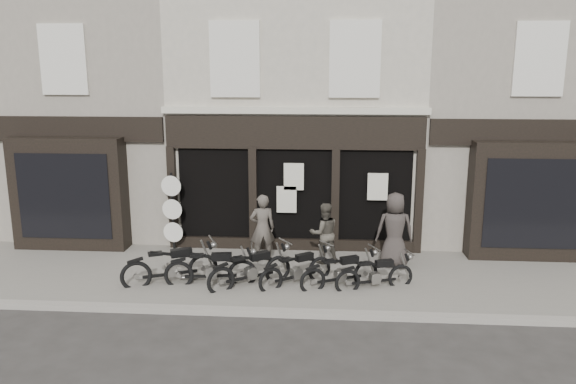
# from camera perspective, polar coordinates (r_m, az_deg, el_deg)

# --- Properties ---
(ground_plane) EXTENTS (90.00, 90.00, 0.00)m
(ground_plane) POSITION_cam_1_polar(r_m,az_deg,el_deg) (13.42, -0.17, -10.21)
(ground_plane) COLOR #2D2B28
(ground_plane) RESTS_ON ground
(pavement) EXTENTS (30.00, 4.20, 0.12)m
(pavement) POSITION_cam_1_polar(r_m,az_deg,el_deg) (14.23, 0.10, -8.59)
(pavement) COLOR slate
(pavement) RESTS_ON ground_plane
(kerb) EXTENTS (30.00, 0.25, 0.13)m
(kerb) POSITION_cam_1_polar(r_m,az_deg,el_deg) (12.25, -0.62, -12.18)
(kerb) COLOR gray
(kerb) RESTS_ON ground_plane
(central_building) EXTENTS (7.30, 6.22, 8.34)m
(central_building) POSITION_cam_1_polar(r_m,az_deg,el_deg) (18.35, 1.22, 9.08)
(central_building) COLOR #BFB6A4
(central_building) RESTS_ON ground
(neighbour_left) EXTENTS (5.60, 6.73, 8.34)m
(neighbour_left) POSITION_cam_1_polar(r_m,az_deg,el_deg) (19.67, -17.82, 8.60)
(neighbour_left) COLOR gray
(neighbour_left) RESTS_ON ground
(neighbour_right) EXTENTS (5.60, 6.73, 8.34)m
(neighbour_right) POSITION_cam_1_polar(r_m,az_deg,el_deg) (19.06, 20.86, 8.28)
(neighbour_right) COLOR gray
(neighbour_right) RESTS_ON ground
(motorcycle_0) EXTENTS (2.19, 1.24, 1.12)m
(motorcycle_0) POSITION_cam_1_polar(r_m,az_deg,el_deg) (13.91, -11.77, -7.67)
(motorcycle_0) COLOR black
(motorcycle_0) RESTS_ON ground
(motorcycle_1) EXTENTS (2.21, 0.64, 1.06)m
(motorcycle_1) POSITION_cam_1_polar(r_m,az_deg,el_deg) (13.66, -7.74, -8.00)
(motorcycle_1) COLOR black
(motorcycle_1) RESTS_ON ground
(motorcycle_2) EXTENTS (1.93, 1.49, 1.06)m
(motorcycle_2) POSITION_cam_1_polar(r_m,az_deg,el_deg) (13.53, -3.78, -8.13)
(motorcycle_2) COLOR black
(motorcycle_2) RESTS_ON ground
(motorcycle_3) EXTENTS (1.76, 1.44, 0.99)m
(motorcycle_3) POSITION_cam_1_polar(r_m,az_deg,el_deg) (13.59, 0.89, -8.14)
(motorcycle_3) COLOR black
(motorcycle_3) RESTS_ON ground
(motorcycle_4) EXTENTS (1.90, 1.14, 0.98)m
(motorcycle_4) POSITION_cam_1_polar(r_m,az_deg,el_deg) (13.49, 5.37, -8.35)
(motorcycle_4) COLOR black
(motorcycle_4) RESTS_ON ground
(motorcycle_5) EXTENTS (1.88, 0.90, 0.94)m
(motorcycle_5) POSITION_cam_1_polar(r_m,az_deg,el_deg) (13.49, 8.87, -8.53)
(motorcycle_5) COLOR black
(motorcycle_5) RESTS_ON ground
(man_left) EXTENTS (0.75, 0.58, 1.83)m
(man_left) POSITION_cam_1_polar(r_m,az_deg,el_deg) (14.87, -2.62, -3.69)
(man_left) COLOR #4D473F
(man_left) RESTS_ON pavement
(man_centre) EXTENTS (0.92, 0.80, 1.62)m
(man_centre) POSITION_cam_1_polar(r_m,az_deg,el_deg) (14.82, 3.70, -4.19)
(man_centre) COLOR #474239
(man_centre) RESTS_ON pavement
(man_right) EXTENTS (0.97, 0.64, 1.96)m
(man_right) POSITION_cam_1_polar(r_m,az_deg,el_deg) (14.72, 10.78, -3.82)
(man_right) COLOR #36302D
(man_right) RESTS_ON pavement
(advert_sign_post) EXTENTS (0.57, 0.37, 2.36)m
(advert_sign_post) POSITION_cam_1_polar(r_m,az_deg,el_deg) (16.01, -11.63, -2.34)
(advert_sign_post) COLOR black
(advert_sign_post) RESTS_ON ground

